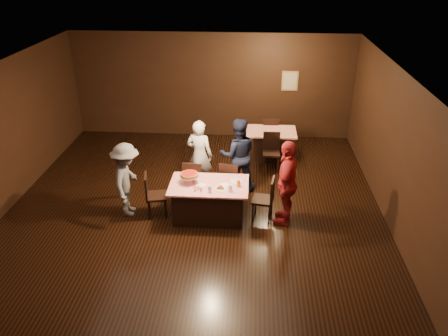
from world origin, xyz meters
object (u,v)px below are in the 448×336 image
at_px(plate_empty, 236,181).
at_px(main_table, 209,201).
at_px(back_table, 270,144).
at_px(glass_front_left, 210,189).
at_px(chair_far_left, 195,179).
at_px(diner_grey_knit, 127,180).
at_px(pizza_stand, 189,175).
at_px(chair_end_right, 263,199).
at_px(chair_far_right, 231,180).
at_px(chair_back_far, 270,133).
at_px(chair_end_left, 156,195).
at_px(glass_amber, 238,184).
at_px(chair_back_near, 271,152).
at_px(diner_white_jacket, 200,155).
at_px(diner_red_shirt, 287,183).
at_px(diner_navy_hoodie, 238,155).
at_px(glass_front_right, 230,188).

bearing_deg(plate_empty, main_table, -164.74).
bearing_deg(back_table, glass_front_left, -111.52).
height_order(chair_far_left, plate_empty, chair_far_left).
relative_size(diner_grey_knit, pizza_stand, 4.20).
bearing_deg(glass_front_left, chair_end_right, 15.95).
relative_size(back_table, chair_far_right, 1.37).
bearing_deg(chair_far_right, main_table, 74.01).
bearing_deg(chair_far_right, pizza_stand, 53.27).
xyz_separation_m(main_table, plate_empty, (0.55, 0.15, 0.39)).
bearing_deg(chair_back_far, chair_end_left, 55.02).
bearing_deg(plate_empty, glass_amber, -75.96).
distance_m(main_table, chair_back_near, 2.63).
height_order(chair_back_far, diner_white_jacket, diner_white_jacket).
bearing_deg(chair_end_right, chair_far_left, -107.11).
distance_m(back_table, diner_white_jacket, 2.46).
distance_m(chair_end_right, pizza_stand, 1.57).
xyz_separation_m(chair_back_far, pizza_stand, (-1.74, -3.51, 0.48)).
relative_size(plate_empty, glass_amber, 1.79).
relative_size(chair_back_near, glass_amber, 6.79).
relative_size(chair_end_right, diner_red_shirt, 0.53).
bearing_deg(chair_far_left, chair_end_left, 54.96).
distance_m(back_table, chair_end_right, 2.97).
bearing_deg(chair_back_near, back_table, 88.44).
height_order(back_table, glass_amber, glass_amber).
bearing_deg(pizza_stand, diner_grey_knit, -178.85).
bearing_deg(back_table, diner_navy_hoodie, -114.70).
height_order(chair_end_right, glass_front_right, chair_end_right).
xyz_separation_m(chair_end_right, diner_red_shirt, (0.46, -0.06, 0.42)).
bearing_deg(chair_end_left, chair_back_near, -58.77).
height_order(diner_red_shirt, glass_front_right, diner_red_shirt).
relative_size(chair_end_left, chair_back_near, 1.00).
bearing_deg(diner_white_jacket, diner_grey_knit, 55.92).
distance_m(chair_end_left, diner_red_shirt, 2.70).
bearing_deg(diner_white_jacket, back_table, -118.94).
relative_size(chair_end_right, glass_amber, 6.79).
bearing_deg(diner_white_jacket, plate_empty, 144.47).
xyz_separation_m(chair_far_right, diner_red_shirt, (1.16, -0.81, 0.42)).
bearing_deg(diner_white_jacket, chair_far_right, 162.48).
xyz_separation_m(back_table, chair_end_right, (-0.24, -2.96, 0.09)).
xyz_separation_m(diner_navy_hoodie, glass_front_left, (-0.49, -1.53, -0.03)).
height_order(back_table, diner_white_jacket, diner_white_jacket).
xyz_separation_m(chair_back_near, chair_back_far, (0.00, 1.30, 0.00)).
bearing_deg(pizza_stand, chair_end_left, -175.91).
height_order(chair_far_right, diner_navy_hoodie, diner_navy_hoodie).
xyz_separation_m(pizza_stand, glass_amber, (1.00, -0.10, -0.11)).
xyz_separation_m(chair_end_right, glass_front_right, (-0.65, -0.25, 0.37)).
bearing_deg(pizza_stand, diner_red_shirt, -3.30).
bearing_deg(main_table, glass_amber, -4.76).
distance_m(chair_far_left, glass_front_left, 1.20).
height_order(chair_end_left, chair_back_far, same).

